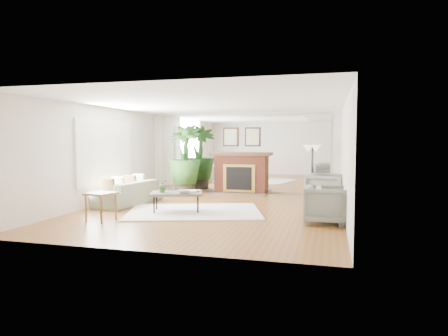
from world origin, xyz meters
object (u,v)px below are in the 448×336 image
(sofa, at_px, (129,193))
(armchair_front, at_px, (325,205))
(floor_lamp, at_px, (312,153))
(coffee_table, at_px, (177,194))
(armchair_back, at_px, (326,190))
(potted_ficus, at_px, (185,157))
(side_table, at_px, (101,197))
(fireplace, at_px, (240,172))

(sofa, distance_m, armchair_front, 5.02)
(floor_lamp, bearing_deg, coffee_table, -129.48)
(coffee_table, height_order, sofa, sofa)
(armchair_front, bearing_deg, floor_lamp, 3.63)
(sofa, bearing_deg, armchair_back, 109.76)
(potted_ficus, bearing_deg, sofa, -105.75)
(coffee_table, xyz_separation_m, armchair_back, (3.28, 1.83, -0.02))
(sofa, xyz_separation_m, potted_ficus, (0.66, 2.35, 0.84))
(side_table, bearing_deg, armchair_front, 12.28)
(fireplace, distance_m, potted_ficus, 1.79)
(armchair_front, xyz_separation_m, side_table, (-4.40, -0.96, 0.12))
(fireplace, bearing_deg, coffee_table, -100.63)
(coffee_table, height_order, armchair_back, armchair_back)
(armchair_front, xyz_separation_m, floor_lamp, (-0.42, 3.83, 0.91))
(coffee_table, bearing_deg, sofa, 155.15)
(potted_ficus, bearing_deg, floor_lamp, 5.57)
(potted_ficus, bearing_deg, side_table, -92.12)
(coffee_table, bearing_deg, armchair_front, -6.32)
(side_table, xyz_separation_m, potted_ficus, (0.16, 4.42, 0.64))
(coffee_table, bearing_deg, fireplace, 79.37)
(armchair_back, distance_m, potted_ficus, 4.48)
(fireplace, bearing_deg, sofa, -128.62)
(armchair_back, bearing_deg, side_table, 134.94)
(floor_lamp, bearing_deg, armchair_back, -75.49)
(sofa, bearing_deg, floor_lamp, 128.62)
(coffee_table, distance_m, floor_lamp, 4.57)
(fireplace, xyz_separation_m, armchair_back, (2.60, -1.80, -0.25))
(fireplace, height_order, side_table, fireplace)
(fireplace, distance_m, armchair_back, 3.17)
(side_table, bearing_deg, armchair_back, 35.59)
(coffee_table, relative_size, side_table, 2.15)
(armchair_back, relative_size, floor_lamp, 0.59)
(fireplace, height_order, potted_ficus, potted_ficus)
(fireplace, xyz_separation_m, coffee_table, (-0.68, -3.63, -0.23))
(coffee_table, relative_size, armchair_front, 1.59)
(armchair_front, height_order, potted_ficus, potted_ficus)
(armchair_front, relative_size, floor_lamp, 0.55)
(coffee_table, height_order, armchair_front, armchair_front)
(armchair_back, distance_m, armchair_front, 2.19)
(fireplace, relative_size, potted_ficus, 0.96)
(fireplace, height_order, armchair_back, fireplace)
(sofa, relative_size, floor_lamp, 1.37)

